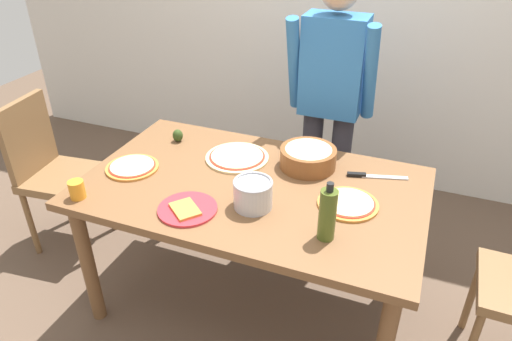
{
  "coord_description": "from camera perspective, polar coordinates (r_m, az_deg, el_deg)",
  "views": [
    {
      "loc": [
        0.7,
        -1.72,
        1.94
      ],
      "look_at": [
        0.0,
        0.05,
        0.81
      ],
      "focal_mm": 32.7,
      "sensor_mm": 36.0,
      "label": 1
    }
  ],
  "objects": [
    {
      "name": "pizza_second_cooked",
      "position": [
        2.09,
        11.18,
        -3.98
      ],
      "size": [
        0.27,
        0.27,
        0.02
      ],
      "color": "#C67A33",
      "rests_on": "dining_table"
    },
    {
      "name": "person_cook",
      "position": [
        2.72,
        9.11,
        8.76
      ],
      "size": [
        0.49,
        0.25,
        1.62
      ],
      "color": "#2D2D38",
      "rests_on": "ground"
    },
    {
      "name": "avocado",
      "position": [
        2.61,
        -9.55,
        4.25
      ],
      "size": [
        0.06,
        0.06,
        0.07
      ],
      "primitive_type": "ellipsoid",
      "color": "#2D4219",
      "rests_on": "dining_table"
    },
    {
      "name": "pizza_raw_on_board",
      "position": [
        2.41,
        -2.32,
        1.65
      ],
      "size": [
        0.33,
        0.33,
        0.02
      ],
      "color": "beige",
      "rests_on": "dining_table"
    },
    {
      "name": "pizza_cooked_on_tray",
      "position": [
        2.4,
        -14.9,
        0.43
      ],
      "size": [
        0.26,
        0.26,
        0.02
      ],
      "color": "#C67A33",
      "rests_on": "dining_table"
    },
    {
      "name": "olive_oil_bottle",
      "position": [
        1.83,
        8.74,
        -5.3
      ],
      "size": [
        0.07,
        0.07,
        0.26
      ],
      "color": "#47561E",
      "rests_on": "dining_table"
    },
    {
      "name": "ground",
      "position": [
        2.69,
        -0.41,
        -15.54
      ],
      "size": [
        8.0,
        8.0,
        0.0
      ],
      "primitive_type": "plane",
      "color": "brown"
    },
    {
      "name": "dining_table",
      "position": [
        2.25,
        -0.47,
        -3.69
      ],
      "size": [
        1.6,
        0.96,
        0.76
      ],
      "color": "brown",
      "rests_on": "ground"
    },
    {
      "name": "plate_with_slice",
      "position": [
        2.04,
        -8.42,
        -4.68
      ],
      "size": [
        0.26,
        0.26,
        0.02
      ],
      "color": "red",
      "rests_on": "dining_table"
    },
    {
      "name": "wall_back",
      "position": [
        3.45,
        10.11,
        19.64
      ],
      "size": [
        5.6,
        0.1,
        2.6
      ],
      "primitive_type": "cube",
      "color": "silver",
      "rests_on": "ground"
    },
    {
      "name": "cup_orange",
      "position": [
        2.23,
        -21.06,
        -2.19
      ],
      "size": [
        0.07,
        0.07,
        0.08
      ],
      "primitive_type": "cylinder",
      "color": "orange",
      "rests_on": "dining_table"
    },
    {
      "name": "popcorn_bowl",
      "position": [
        2.33,
        6.39,
        1.8
      ],
      "size": [
        0.28,
        0.28,
        0.11
      ],
      "color": "brown",
      "rests_on": "dining_table"
    },
    {
      "name": "chef_knife",
      "position": [
        2.32,
        13.74,
        -0.63
      ],
      "size": [
        0.29,
        0.1,
        0.02
      ],
      "color": "silver",
      "rests_on": "dining_table"
    },
    {
      "name": "chair_wooden_left",
      "position": [
        3.03,
        -23.83,
        0.42
      ],
      "size": [
        0.44,
        0.44,
        0.95
      ],
      "color": "brown",
      "rests_on": "ground"
    },
    {
      "name": "steel_pot",
      "position": [
        2.02,
        -0.38,
        -2.85
      ],
      "size": [
        0.17,
        0.17,
        0.13
      ],
      "color": "#B7B7BC",
      "rests_on": "dining_table"
    }
  ]
}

